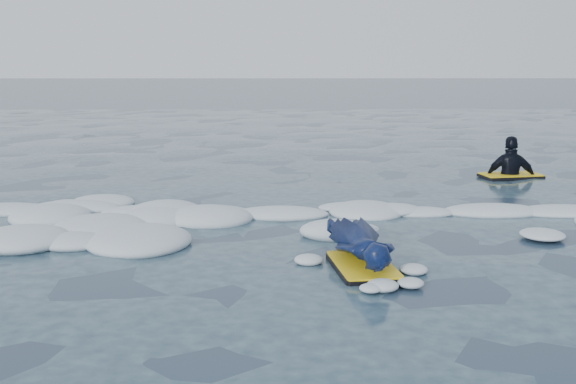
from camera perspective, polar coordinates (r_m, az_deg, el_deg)
The scene contains 4 objects.
ground at distance 8.80m, azimuth -6.89°, elevation -3.88°, with size 120.00×120.00×0.00m, color #1A2F3E.
foam_band at distance 9.80m, azimuth -6.22°, elevation -2.35°, with size 12.00×3.10×0.30m, color silver, non-canonical shape.
prone_woman_unit at distance 7.76m, azimuth 5.81°, elevation -4.21°, with size 0.82×1.70×0.42m.
waiting_rider_unit at distance 13.77m, azimuth 17.16°, elevation 0.91°, with size 1.17×0.78×1.62m.
Camera 1 is at (0.99, -8.46, 2.22)m, focal length 45.00 mm.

